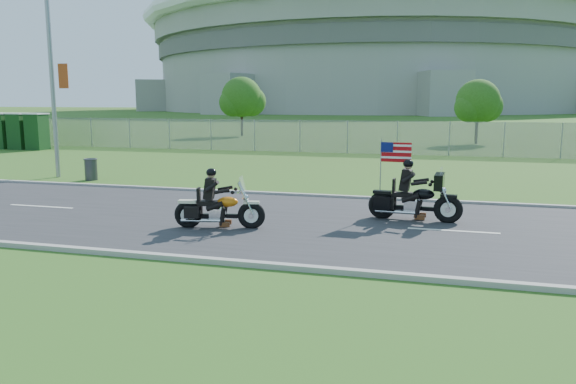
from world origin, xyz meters
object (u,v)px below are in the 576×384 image
(streetlight, at_px, (53,41))
(motorcycle_lead, at_px, (218,210))
(porta_toilet_b, at_px, (19,132))
(porta_toilet_a, at_px, (37,132))
(trash_can, at_px, (91,170))
(motorcycle_follow, at_px, (414,200))
(porta_toilet_c, at_px, (2,132))

(streetlight, distance_m, motorcycle_lead, 13.66)
(porta_toilet_b, bearing_deg, porta_toilet_a, 0.00)
(motorcycle_lead, bearing_deg, streetlight, 131.66)
(trash_can, bearing_deg, motorcycle_follow, -19.16)
(porta_toilet_a, xyz_separation_m, motorcycle_lead, (20.27, -18.20, -0.65))
(motorcycle_follow, relative_size, trash_can, 2.93)
(motorcycle_lead, height_order, trash_can, motorcycle_lead)
(motorcycle_follow, bearing_deg, porta_toilet_b, 152.37)
(motorcycle_lead, xyz_separation_m, trash_can, (-8.38, 6.79, -0.07))
(porta_toilet_b, distance_m, motorcycle_follow, 30.85)
(porta_toilet_c, bearing_deg, porta_toilet_b, 0.00)
(streetlight, bearing_deg, porta_toilet_b, 136.65)
(porta_toilet_b, relative_size, porta_toilet_c, 1.00)
(porta_toilet_a, distance_m, motorcycle_lead, 27.25)
(porta_toilet_b, bearing_deg, motorcycle_lead, -40.03)
(porta_toilet_a, xyz_separation_m, trash_can, (11.89, -11.41, -0.72))
(motorcycle_lead, height_order, motorcycle_follow, motorcycle_follow)
(motorcycle_follow, bearing_deg, porta_toilet_a, 150.97)
(porta_toilet_b, bearing_deg, motorcycle_follow, -31.16)
(porta_toilet_b, xyz_separation_m, trash_can, (13.29, -11.41, -0.72))
(trash_can, bearing_deg, streetlight, 161.48)
(motorcycle_lead, bearing_deg, trash_can, 128.53)
(porta_toilet_a, relative_size, porta_toilet_c, 1.00)
(streetlight, xyz_separation_m, porta_toilet_a, (-10.02, 10.78, -4.49))
(motorcycle_lead, bearing_deg, porta_toilet_c, 129.30)
(motorcycle_lead, relative_size, trash_can, 2.69)
(porta_toilet_b, height_order, motorcycle_follow, porta_toilet_b)
(streetlight, height_order, porta_toilet_b, streetlight)
(streetlight, bearing_deg, porta_toilet_a, 132.91)
(porta_toilet_b, distance_m, motorcycle_lead, 28.30)
(streetlight, xyz_separation_m, trash_can, (1.87, -0.63, -5.21))
(streetlight, distance_m, porta_toilet_a, 15.39)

